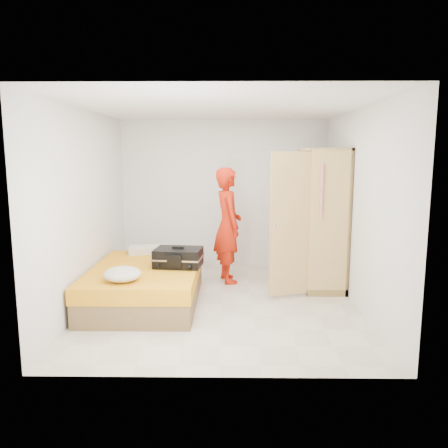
{
  "coord_description": "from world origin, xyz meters",
  "views": [
    {
      "loc": [
        0.1,
        -5.7,
        2.01
      ],
      "look_at": [
        0.01,
        0.62,
        1.0
      ],
      "focal_mm": 35.0,
      "sensor_mm": 36.0,
      "label": 1
    }
  ],
  "objects_px": {
    "bed": "(146,285)",
    "suitcase": "(178,257)",
    "person": "(228,225)",
    "wardrobe": "(319,222)",
    "round_cushion": "(122,274)"
  },
  "relations": [
    {
      "from": "bed",
      "to": "person",
      "type": "relative_size",
      "value": 1.11
    },
    {
      "from": "bed",
      "to": "suitcase",
      "type": "height_order",
      "value": "suitcase"
    },
    {
      "from": "wardrobe",
      "to": "person",
      "type": "xyz_separation_m",
      "value": [
        -1.38,
        0.24,
        -0.09
      ]
    },
    {
      "from": "person",
      "to": "suitcase",
      "type": "bearing_deg",
      "value": 130.76
    },
    {
      "from": "bed",
      "to": "suitcase",
      "type": "relative_size",
      "value": 2.94
    },
    {
      "from": "bed",
      "to": "suitcase",
      "type": "distance_m",
      "value": 0.58
    },
    {
      "from": "wardrobe",
      "to": "person",
      "type": "relative_size",
      "value": 1.16
    },
    {
      "from": "person",
      "to": "wardrobe",
      "type": "bearing_deg",
      "value": -115.21
    },
    {
      "from": "bed",
      "to": "wardrobe",
      "type": "relative_size",
      "value": 0.96
    },
    {
      "from": "bed",
      "to": "person",
      "type": "bearing_deg",
      "value": 43.27
    },
    {
      "from": "wardrobe",
      "to": "person",
      "type": "height_order",
      "value": "wardrobe"
    },
    {
      "from": "wardrobe",
      "to": "bed",
      "type": "bearing_deg",
      "value": -161.91
    },
    {
      "from": "bed",
      "to": "round_cushion",
      "type": "xyz_separation_m",
      "value": [
        -0.14,
        -0.67,
        0.33
      ]
    },
    {
      "from": "bed",
      "to": "wardrobe",
      "type": "height_order",
      "value": "wardrobe"
    },
    {
      "from": "suitcase",
      "to": "round_cushion",
      "type": "bearing_deg",
      "value": -122.91
    }
  ]
}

